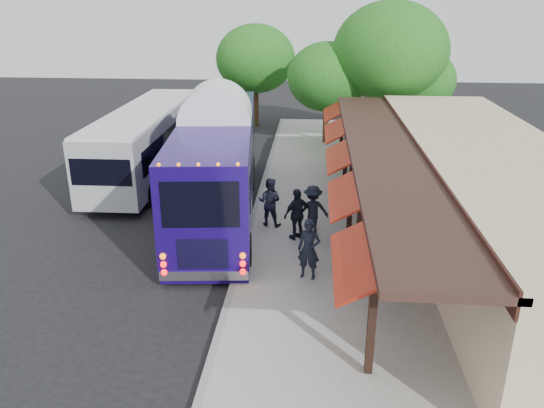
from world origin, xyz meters
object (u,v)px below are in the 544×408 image
(city_bus, at_px, (147,139))
(ped_d, at_px, (313,210))
(coach_bus, at_px, (218,159))
(ped_a, at_px, (309,249))
(sign_board, at_px, (373,236))
(ped_b, at_px, (270,202))
(ped_c, at_px, (297,214))

(city_bus, distance_m, ped_d, 10.88)
(ped_d, bearing_deg, city_bus, -52.48)
(coach_bus, height_order, ped_a, coach_bus)
(coach_bus, bearing_deg, city_bus, 127.57)
(city_bus, bearing_deg, ped_a, -52.40)
(ped_d, height_order, sign_board, ped_d)
(coach_bus, height_order, sign_board, coach_bus)
(coach_bus, distance_m, ped_b, 3.03)
(ped_a, xyz_separation_m, sign_board, (2.12, 1.61, -0.23))
(coach_bus, height_order, ped_d, coach_bus)
(ped_b, distance_m, ped_d, 1.78)
(ped_d, bearing_deg, ped_b, -35.36)
(ped_a, xyz_separation_m, ped_b, (-1.55, 4.03, -0.02))
(coach_bus, relative_size, city_bus, 1.07)
(ped_a, xyz_separation_m, ped_d, (0.09, 3.32, -0.03))
(ped_c, relative_size, sign_board, 1.75)
(city_bus, distance_m, sign_board, 13.54)
(coach_bus, height_order, ped_b, coach_bus)
(city_bus, height_order, ped_c, city_bus)
(ped_a, relative_size, ped_b, 1.02)
(ped_b, xyz_separation_m, ped_d, (1.63, -0.71, -0.01))
(city_bus, bearing_deg, sign_board, -41.05)
(ped_c, bearing_deg, ped_b, -83.79)
(ped_c, xyz_separation_m, sign_board, (2.57, -1.24, -0.21))
(city_bus, relative_size, sign_board, 11.34)
(city_bus, relative_size, ped_b, 6.56)
(coach_bus, relative_size, ped_b, 7.03)
(sign_board, bearing_deg, ped_d, 122.06)
(ped_a, relative_size, ped_c, 1.01)
(ped_d, bearing_deg, sign_board, 127.96)
(ped_c, height_order, sign_board, ped_c)
(ped_c, xyz_separation_m, ped_d, (0.54, 0.47, -0.01))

